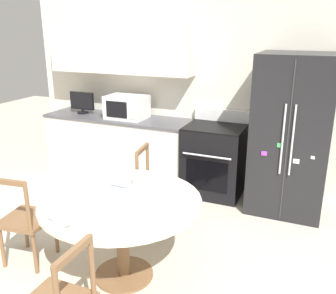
% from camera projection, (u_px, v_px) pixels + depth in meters
% --- Properties ---
extents(ground_plane, '(14.00, 14.00, 0.00)m').
position_uv_depth(ground_plane, '(101.00, 290.00, 3.17)').
color(ground_plane, beige).
extents(back_wall, '(5.20, 0.44, 2.60)m').
position_uv_depth(back_wall, '(181.00, 79.00, 5.10)').
color(back_wall, silver).
rests_on(back_wall, ground_plane).
extents(kitchen_counter, '(2.14, 0.64, 0.90)m').
position_uv_depth(kitchen_counter, '(119.00, 147.00, 5.46)').
color(kitchen_counter, silver).
rests_on(kitchen_counter, ground_plane).
extents(refrigerator, '(0.85, 0.80, 1.85)m').
position_uv_depth(refrigerator, '(291.00, 135.00, 4.34)').
color(refrigerator, black).
rests_on(refrigerator, ground_plane).
extents(oven_range, '(0.74, 0.68, 1.08)m').
position_uv_depth(oven_range, '(214.00, 159.00, 4.89)').
color(oven_range, black).
rests_on(oven_range, ground_plane).
extents(microwave, '(0.55, 0.40, 0.32)m').
position_uv_depth(microwave, '(127.00, 107.00, 5.19)').
color(microwave, white).
rests_on(microwave, kitchen_counter).
extents(countertop_tv, '(0.38, 0.16, 0.31)m').
position_uv_depth(countertop_tv, '(82.00, 102.00, 5.48)').
color(countertop_tv, black).
rests_on(countertop_tv, kitchen_counter).
extents(dining_table, '(1.36, 1.36, 0.76)m').
position_uv_depth(dining_table, '(121.00, 212.00, 3.16)').
color(dining_table, beige).
rests_on(dining_table, ground_plane).
extents(dining_chair_far, '(0.47, 0.47, 0.90)m').
position_uv_depth(dining_chair_far, '(157.00, 189.00, 4.08)').
color(dining_chair_far, brown).
rests_on(dining_chair_far, ground_plane).
extents(dining_chair_left, '(0.47, 0.47, 0.90)m').
position_uv_depth(dining_chair_left, '(25.00, 220.00, 3.43)').
color(dining_chair_left, brown).
rests_on(dining_chair_left, ground_plane).
extents(candle_glass, '(0.08, 0.08, 0.09)m').
position_uv_depth(candle_glass, '(137.00, 180.00, 3.40)').
color(candle_glass, silver).
rests_on(candle_glass, dining_table).
extents(folded_napkin, '(0.17, 0.05, 0.05)m').
position_uv_depth(folded_napkin, '(119.00, 184.00, 3.36)').
color(folded_napkin, '#A3BCDB').
rests_on(folded_napkin, dining_table).
extents(mail_stack, '(0.32, 0.36, 0.02)m').
position_uv_depth(mail_stack, '(72.00, 215.00, 2.84)').
color(mail_stack, white).
rests_on(mail_stack, dining_table).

